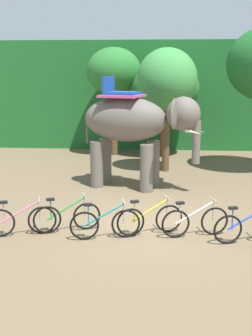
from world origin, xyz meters
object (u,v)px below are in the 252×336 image
tree_right (114,72)px  bike_pink (21,220)px  bike_blue (248,227)px  bike_green (67,217)px  bike_white (195,221)px  elephant (134,124)px  bike_teal (105,223)px  tree_center_left (167,80)px  tree_center_right (164,89)px  bike_yellow (150,219)px

tree_right → bike_pink: tree_right is taller
bike_blue → bike_green: bearing=175.0°
bike_white → bike_pink: bearing=-176.4°
bike_white → bike_blue: (1.20, -0.30, 0.00)m
elephant → bike_white: elephant is taller
tree_right → bike_teal: tree_right is taller
bike_blue → bike_teal: bearing=-179.6°
bike_teal → bike_blue: same height
tree_center_left → tree_center_right: bearing=91.3°
bike_yellow → bike_pink: bearing=-174.0°
tree_center_left → bike_green: tree_center_left is taller
bike_pink → bike_green: same height
tree_center_left → bike_white: bearing=-84.8°
bike_green → bike_yellow: 2.08m
bike_pink → bike_white: same height
tree_right → elephant: bearing=-77.5°
elephant → bike_blue: bearing=-58.0°
elephant → bike_green: 4.92m
tree_center_left → elephant: bearing=-113.2°
bike_yellow → bike_blue: size_ratio=0.97×
tree_center_left → bike_green: (-2.54, -6.91, -3.20)m
bike_teal → bike_white: bearing=8.5°
bike_teal → bike_blue: bearing=0.4°
bike_teal → bike_yellow: same height
tree_right → tree_center_left: tree_right is taller
tree_center_right → elephant: (-1.03, -5.88, -0.93)m
bike_green → bike_teal: bearing=-21.9°
bike_green → bike_teal: (1.01, -0.41, 0.00)m
elephant → bike_white: bearing=-68.5°
bike_teal → bike_blue: (3.38, 0.02, 0.00)m
bike_blue → bike_pink: bearing=179.6°
bike_white → elephant: bearing=111.5°
bike_blue → bike_white: bearing=166.0°
tree_center_right → bike_yellow: size_ratio=2.69×
bike_yellow → bike_white: (1.10, -0.06, 0.00)m
bike_teal → bike_blue: 3.38m
tree_center_right → bike_yellow: (-0.39, -10.23, -2.75)m
bike_green → bike_teal: 1.09m
tree_center_right → bike_green: size_ratio=2.70×
elephant → bike_teal: size_ratio=2.53×
bike_yellow → bike_blue: (2.31, -0.36, 0.00)m
tree_center_right → tree_center_left: bearing=-88.7°
bike_green → bike_white: bearing=-1.5°
bike_white → bike_blue: same height
tree_center_right → tree_center_left: tree_center_left is taller
bike_pink → bike_white: (4.25, 0.27, 0.00)m
tree_center_left → bike_white: tree_center_left is taller
tree_center_right → bike_white: 10.68m
tree_center_left → bike_teal: size_ratio=2.87×
bike_pink → bike_blue: same height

